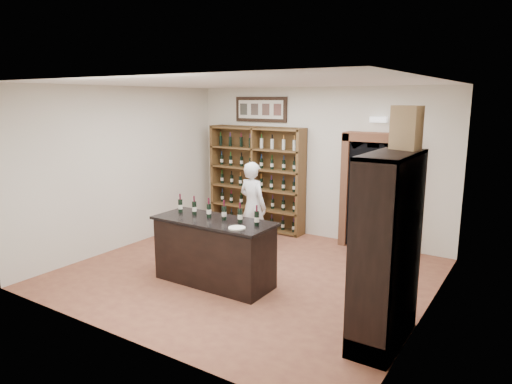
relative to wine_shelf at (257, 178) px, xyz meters
The scene contains 20 objects.
floor 2.89m from the wine_shelf, 60.87° to the right, with size 5.50×5.50×0.00m, color #93583B.
ceiling 3.28m from the wine_shelf, 60.87° to the right, with size 5.50×5.50×0.00m, color white.
wall_back 1.37m from the wine_shelf, ahead, with size 5.50×0.04×3.00m, color beige.
wall_left 2.78m from the wine_shelf, 121.86° to the right, with size 0.04×5.00×3.00m, color beige.
wall_right 4.69m from the wine_shelf, 29.94° to the right, with size 0.04×5.00×3.00m, color beige.
wine_shelf is the anchor object (origin of this frame).
framed_picture 1.46m from the wine_shelf, 90.00° to the left, with size 1.25×0.04×0.52m, color black.
arched_doorway 2.55m from the wine_shelf, ahead, with size 1.17×0.35×2.17m.
emergency_light 2.86m from the wine_shelf, ahead, with size 0.30×0.10×0.10m, color white.
tasting_counter 3.19m from the wine_shelf, 69.44° to the right, with size 1.88×0.78×1.00m.
counter_bottle_0 2.89m from the wine_shelf, 82.43° to the right, with size 0.07×0.07×0.30m.
counter_bottle_1 2.94m from the wine_shelf, 76.86° to the right, with size 0.07×0.07×0.30m.
counter_bottle_2 3.02m from the wine_shelf, 71.52° to the right, with size 0.07×0.07×0.30m.
counter_bottle_3 3.12m from the wine_shelf, 66.50° to the right, with size 0.07×0.07×0.30m.
counter_bottle_4 3.25m from the wine_shelf, 61.83° to the right, with size 0.07×0.07×0.30m.
counter_bottle_5 3.39m from the wine_shelf, 57.54° to the right, with size 0.07×0.07×0.30m.
side_cabinet 5.02m from the wine_shelf, 40.21° to the right, with size 0.48×1.20×2.20m.
shopkeeper 1.48m from the wine_shelf, 60.78° to the right, with size 0.60×0.39×1.65m, color silver.
plate 3.56m from the wine_shelf, 61.97° to the right, with size 0.24×0.24×0.02m, color beige.
wine_crate 4.97m from the wine_shelf, 36.95° to the right, with size 0.35×0.14×0.50m, color tan.
Camera 1 is at (3.90, -5.79, 2.77)m, focal length 32.00 mm.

